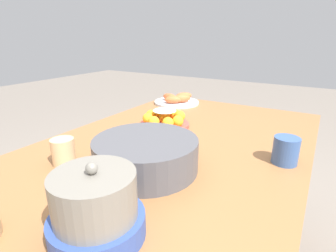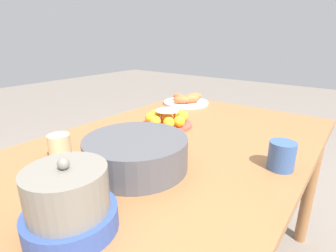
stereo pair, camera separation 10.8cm
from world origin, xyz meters
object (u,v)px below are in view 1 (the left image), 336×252
cup_near (63,152)px  warming_pot (96,208)px  dining_table (172,165)px  seafood_platter (177,100)px  cup_far (286,150)px  serving_bowl (146,153)px  cake_plate (164,120)px

cup_near → warming_pot: warming_pot is taller
dining_table → cup_near: bearing=-35.8°
seafood_platter → cup_far: size_ratio=3.05×
seafood_platter → cup_far: bearing=53.1°
serving_bowl → seafood_platter: bearing=-157.5°
cake_plate → serving_bowl: serving_bowl is taller
cup_far → warming_pot: bearing=-27.0°
cup_far → cake_plate: bearing=-101.9°
dining_table → serving_bowl: 0.24m
dining_table → cup_far: (-0.06, 0.39, 0.13)m
cake_plate → seafood_platter: 0.43m
dining_table → cup_near: 0.40m
cake_plate → warming_pot: (0.66, 0.25, 0.04)m
warming_pot → dining_table: bearing=-167.9°
cup_near → warming_pot: (0.18, 0.33, 0.02)m
dining_table → cake_plate: bearing=-141.0°
cake_plate → cup_far: 0.54m
dining_table → warming_pot: bearing=12.1°
warming_pot → cup_far: bearing=153.0°
dining_table → cup_far: bearing=99.4°
dining_table → seafood_platter: bearing=-152.6°
cup_near → cup_far: 0.71m
seafood_platter → warming_pot: size_ratio=1.38×
warming_pot → seafood_platter: bearing=-159.2°
cup_far → dining_table: bearing=-80.6°
seafood_platter → cup_near: size_ratio=3.13×
serving_bowl → warming_pot: size_ratio=1.62×
serving_bowl → cake_plate: bearing=-156.3°
seafood_platter → cup_near: cup_near is taller
serving_bowl → cup_near: serving_bowl is taller
cake_plate → serving_bowl: size_ratio=0.70×
cup_near → warming_pot: bearing=61.5°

